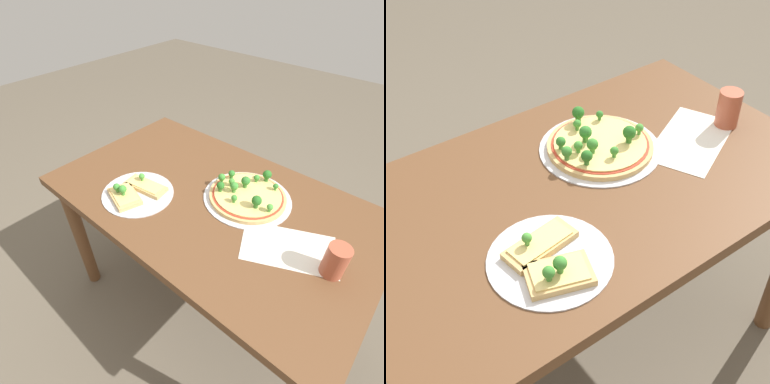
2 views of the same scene
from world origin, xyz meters
TOP-DOWN VIEW (x-y plane):
  - ground_plane at (0.00, 0.00)m, footprint 8.00×8.00m
  - dining_table at (0.00, 0.00)m, footprint 1.22×0.74m
  - pizza_tray_whole at (0.11, 0.09)m, footprint 0.33×0.33m
  - pizza_tray_slice at (-0.23, -0.17)m, footprint 0.27×0.27m
  - drinking_cup at (0.47, -0.04)m, footprint 0.07×0.07m
  - paper_menu at (0.34, -0.03)m, footprint 0.34×0.28m

SIDE VIEW (x-z plane):
  - ground_plane at x=0.00m, z-range 0.00..0.00m
  - dining_table at x=0.00m, z-range 0.26..0.97m
  - paper_menu at x=0.34m, z-range 0.71..0.71m
  - pizza_tray_slice at x=-0.23m, z-range 0.69..0.76m
  - pizza_tray_whole at x=0.11m, z-range 0.69..0.76m
  - drinking_cup at x=0.47m, z-range 0.71..0.82m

